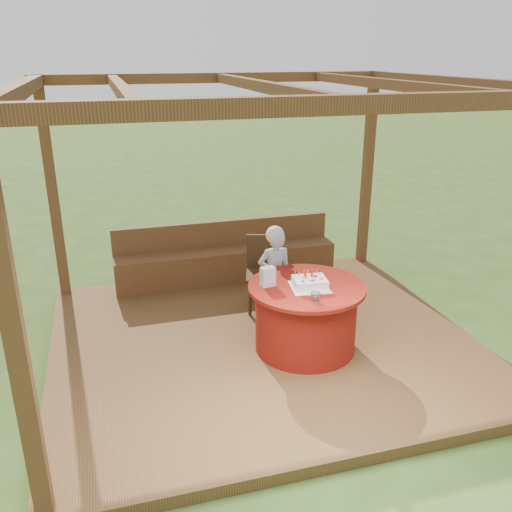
# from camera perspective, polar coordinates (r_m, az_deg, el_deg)

# --- Properties ---
(ground) EXTENTS (60.00, 60.00, 0.00)m
(ground) POSITION_cam_1_polar(r_m,az_deg,el_deg) (6.11, 0.66, -9.62)
(ground) COLOR #32521B
(ground) RESTS_ON ground
(deck) EXTENTS (4.50, 4.00, 0.12)m
(deck) POSITION_cam_1_polar(r_m,az_deg,el_deg) (6.08, 0.66, -9.13)
(deck) COLOR brown
(deck) RESTS_ON ground
(pergola) EXTENTS (4.50, 4.00, 2.72)m
(pergola) POSITION_cam_1_polar(r_m,az_deg,el_deg) (5.31, 0.77, 13.39)
(pergola) COLOR brown
(pergola) RESTS_ON deck
(bench) EXTENTS (3.00, 0.42, 0.80)m
(bench) POSITION_cam_1_polar(r_m,az_deg,el_deg) (7.44, -3.14, -0.58)
(bench) COLOR brown
(bench) RESTS_ON deck
(table) EXTENTS (1.21, 1.21, 0.73)m
(table) POSITION_cam_1_polar(r_m,az_deg,el_deg) (5.72, 5.24, -6.37)
(table) COLOR maroon
(table) RESTS_ON deck
(chair) EXTENTS (0.55, 0.55, 0.89)m
(chair) POSITION_cam_1_polar(r_m,az_deg,el_deg) (6.57, 0.93, -1.33)
(chair) COLOR #3D2613
(chair) RESTS_ON deck
(elderly_woman) EXTENTS (0.41, 0.27, 1.14)m
(elderly_woman) POSITION_cam_1_polar(r_m,az_deg,el_deg) (6.24, 1.97, -1.72)
(elderly_woman) COLOR #95C3DD
(elderly_woman) RESTS_ON deck
(birthday_cake) EXTENTS (0.42, 0.42, 0.17)m
(birthday_cake) POSITION_cam_1_polar(r_m,az_deg,el_deg) (5.51, 5.68, -2.80)
(birthday_cake) COLOR white
(birthday_cake) RESTS_ON table
(gift_bag) EXTENTS (0.15, 0.11, 0.20)m
(gift_bag) POSITION_cam_1_polar(r_m,az_deg,el_deg) (5.50, 1.25, -2.18)
(gift_bag) COLOR #E896CB
(gift_bag) RESTS_ON table
(drinking_glass) EXTENTS (0.12, 0.12, 0.09)m
(drinking_glass) POSITION_cam_1_polar(r_m,az_deg,el_deg) (5.21, 6.28, -4.32)
(drinking_glass) COLOR white
(drinking_glass) RESTS_ON table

